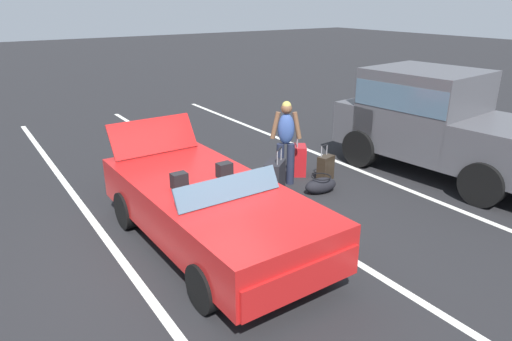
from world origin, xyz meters
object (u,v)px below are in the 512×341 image
(suitcase_medium_bright, at_px, (300,160))
(duffel_bag, at_px, (321,185))
(suitcase_small_carryon, at_px, (326,168))
(suitcase_large_black, at_px, (274,181))
(parked_pickup_truck_near, at_px, (443,121))
(convertible_car, at_px, (218,214))
(traveler_person, at_px, (286,138))

(suitcase_medium_bright, bearing_deg, duffel_bag, -72.16)
(suitcase_medium_bright, relative_size, suitcase_small_carryon, 1.17)
(suitcase_large_black, bearing_deg, parked_pickup_truck_near, -140.08)
(convertible_car, height_order, suitcase_medium_bright, convertible_car)
(suitcase_medium_bright, bearing_deg, parked_pickup_truck_near, 2.31)
(convertible_car, bearing_deg, suitcase_large_black, 119.04)
(convertible_car, distance_m, duffel_bag, 2.79)
(suitcase_small_carryon, height_order, duffel_bag, suitcase_small_carryon)
(traveler_person, bearing_deg, parked_pickup_truck_near, 101.84)
(suitcase_large_black, xyz_separation_m, suitcase_medium_bright, (-0.79, 1.21, -0.06))
(duffel_bag, bearing_deg, traveler_person, -160.40)
(convertible_car, distance_m, traveler_person, 2.85)
(convertible_car, relative_size, traveler_person, 2.58)
(convertible_car, relative_size, suitcase_large_black, 4.27)
(suitcase_large_black, relative_size, suitcase_small_carryon, 1.38)
(traveler_person, bearing_deg, convertible_car, -22.07)
(suitcase_small_carryon, bearing_deg, suitcase_large_black, -93.69)
(duffel_bag, bearing_deg, convertible_car, -73.34)
(suitcase_large_black, bearing_deg, suitcase_medium_bright, -95.71)
(suitcase_large_black, relative_size, duffel_bag, 1.46)
(convertible_car, distance_m, suitcase_large_black, 2.00)
(convertible_car, xyz_separation_m, parked_pickup_truck_near, (-0.26, 5.39, 0.51))
(duffel_bag, bearing_deg, suitcase_large_black, -102.92)
(duffel_bag, relative_size, traveler_person, 0.41)
(suitcase_medium_bright, relative_size, duffel_bag, 1.24)
(convertible_car, height_order, suitcase_large_black, convertible_car)
(traveler_person, height_order, parked_pickup_truck_near, parked_pickup_truck_near)
(traveler_person, xyz_separation_m, parked_pickup_truck_near, (1.28, 3.02, 0.18))
(suitcase_medium_bright, height_order, duffel_bag, suitcase_medium_bright)
(duffel_bag, xyz_separation_m, traveler_person, (-0.75, -0.27, 0.77))
(traveler_person, distance_m, parked_pickup_truck_near, 3.28)
(convertible_car, height_order, suitcase_small_carryon, convertible_car)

